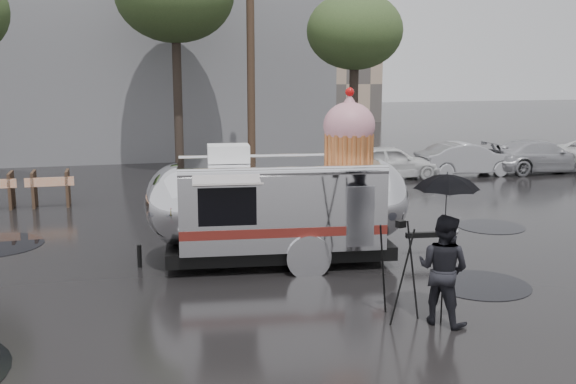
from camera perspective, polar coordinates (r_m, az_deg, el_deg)
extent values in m
plane|color=black|center=(10.69, -1.66, -10.72)|extent=(120.00, 120.00, 0.00)
cylinder|color=black|center=(17.33, 16.78, -2.81)|extent=(1.64, 1.64, 0.01)
cylinder|color=black|center=(12.74, 16.01, -7.56)|extent=(1.77, 1.77, 0.01)
cube|color=slate|center=(33.88, -17.87, 14.52)|extent=(22.00, 12.00, 13.00)
cylinder|color=#473323|center=(24.18, -3.18, 12.03)|extent=(0.28, 0.28, 9.00)
cylinder|color=#382D26|center=(24.82, -9.35, 9.27)|extent=(0.32, 0.32, 6.75)
cylinder|color=#382D26|center=(24.17, 5.57, 7.73)|extent=(0.32, 0.32, 5.40)
ellipsoid|color=#2E4320|center=(24.17, 5.68, 13.42)|extent=(3.36, 3.36, 2.64)
cube|color=#473323|center=(20.23, -22.37, 0.15)|extent=(0.08, 0.80, 1.00)
cube|color=#473323|center=(20.15, -20.69, 0.23)|extent=(0.08, 0.80, 1.00)
cube|color=#473323|center=(20.07, -18.13, 0.35)|extent=(0.08, 0.80, 1.00)
cube|color=#E5590C|center=(19.69, -19.55, 0.81)|extent=(1.30, 0.04, 0.25)
imported|color=silver|center=(23.79, 8.57, 2.78)|extent=(4.00, 1.80, 1.40)
imported|color=#B2B2B7|center=(25.09, 14.91, 2.94)|extent=(4.00, 1.80, 1.40)
imported|color=#B2B2B7|center=(26.67, 20.57, 3.10)|extent=(4.20, 1.80, 1.44)
cube|color=silver|center=(13.40, -0.83, -0.78)|extent=(4.10, 2.44, 1.60)
ellipsoid|color=silver|center=(13.78, 7.25, -0.55)|extent=(1.54, 2.17, 1.60)
ellipsoid|color=silver|center=(13.30, -9.21, -1.01)|extent=(1.54, 2.17, 1.60)
cube|color=black|center=(13.61, -0.82, -4.63)|extent=(4.60, 2.23, 0.27)
cylinder|color=black|center=(12.80, 1.69, -5.62)|extent=(0.64, 0.26, 0.62)
cylinder|color=black|center=(14.55, 0.46, -3.63)|extent=(0.64, 0.26, 0.62)
cylinder|color=silver|center=(12.67, 1.78, -5.59)|extent=(0.86, 0.18, 0.85)
cube|color=black|center=(14.32, 11.99, -3.55)|extent=(1.07, 0.22, 0.11)
sphere|color=silver|center=(14.50, 13.98, -3.27)|extent=(0.16, 0.16, 0.14)
cylinder|color=black|center=(13.58, -12.47, -5.32)|extent=(0.10, 0.10, 0.44)
cube|color=#5E1A15|center=(12.50, -0.23, -3.49)|extent=(3.89, 0.44, 0.18)
cube|color=#5E1A15|center=(14.47, -1.34, -1.55)|extent=(3.89, 0.44, 0.18)
cube|color=black|center=(12.27, -5.16, -1.25)|extent=(1.06, 0.14, 0.71)
cube|color=#B0A9A4|center=(11.98, -5.14, 0.62)|extent=(1.28, 0.57, 0.13)
cube|color=silver|center=(12.69, 6.15, -2.10)|extent=(0.53, 0.09, 1.15)
cube|color=white|center=(13.15, -5.07, 3.27)|extent=(0.86, 0.66, 0.34)
cylinder|color=#E68748|center=(13.48, 5.17, 3.83)|extent=(1.02, 1.02, 0.53)
ellipsoid|color=#D08B97|center=(13.44, 5.20, 5.63)|extent=(1.13, 1.13, 0.92)
cone|color=#D08B97|center=(13.41, 5.23, 7.60)|extent=(0.49, 0.49, 0.36)
sphere|color=red|center=(13.40, 5.25, 8.43)|extent=(0.20, 0.20, 0.18)
imported|color=black|center=(10.55, 13.00, -6.40)|extent=(0.86, 0.92, 1.70)
imported|color=black|center=(10.28, 13.25, -0.53)|extent=(1.18, 1.18, 0.80)
cylinder|color=black|center=(10.55, 12.99, -6.54)|extent=(0.02, 0.02, 1.65)
cylinder|color=black|center=(10.78, 10.50, -6.50)|extent=(0.12, 0.34, 1.52)
cylinder|color=black|center=(10.70, 8.05, -6.55)|extent=(0.25, 0.26, 1.52)
cylinder|color=black|center=(10.36, 9.64, -7.18)|extent=(0.34, 0.11, 1.52)
cube|color=black|center=(10.41, 9.53, -2.68)|extent=(0.15, 0.14, 0.11)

